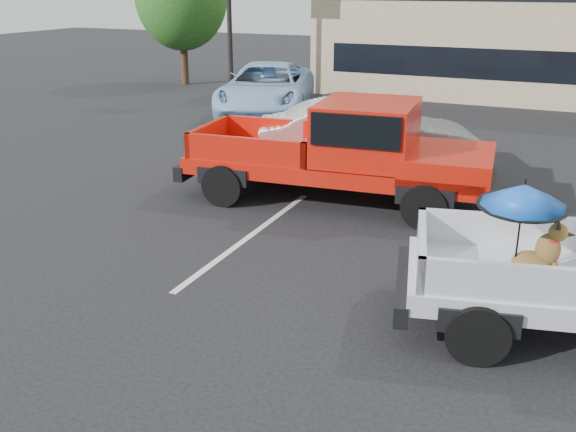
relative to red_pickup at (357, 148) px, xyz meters
name	(u,v)px	position (x,y,z in m)	size (l,w,h in m)	color
ground	(380,320)	(1.88, -4.54, -1.15)	(90.00, 90.00, 0.00)	black
stripe_left	(251,236)	(-1.12, -2.54, -1.14)	(0.12, 5.00, 0.01)	silver
red_pickup	(357,148)	(0.00, 0.00, 0.00)	(6.53, 2.81, 2.10)	black
silver_sedan	(369,137)	(-0.44, 2.24, -0.29)	(1.81, 5.18, 1.71)	#A8AAAF
blue_suv	(267,89)	(-5.82, 7.81, -0.29)	(2.83, 6.14, 1.71)	#9CC3E8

